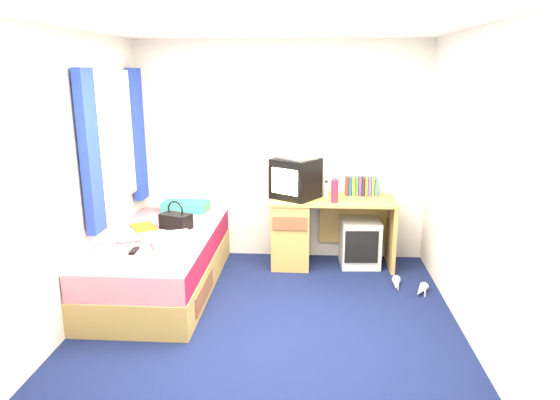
# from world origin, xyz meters

# --- Properties ---
(ground) EXTENTS (3.40, 3.40, 0.00)m
(ground) POSITION_xyz_m (0.00, 0.00, 0.00)
(ground) COLOR #0C1438
(ground) RESTS_ON ground
(room_shell) EXTENTS (3.40, 3.40, 3.40)m
(room_shell) POSITION_xyz_m (0.00, 0.00, 1.45)
(room_shell) COLOR white
(room_shell) RESTS_ON ground
(bed) EXTENTS (1.01, 2.00, 0.54)m
(bed) POSITION_xyz_m (-1.10, 0.70, 0.27)
(bed) COLOR tan
(bed) RESTS_ON ground
(pillow) EXTENTS (0.52, 0.35, 0.11)m
(pillow) POSITION_xyz_m (-1.06, 1.60, 0.59)
(pillow) COLOR #1B73B4
(pillow) RESTS_ON bed
(desk) EXTENTS (1.30, 0.55, 0.75)m
(desk) POSITION_xyz_m (0.30, 1.44, 0.41)
(desk) COLOR tan
(desk) RESTS_ON ground
(storage_cube) EXTENTS (0.44, 0.44, 0.51)m
(storage_cube) POSITION_xyz_m (0.88, 1.45, 0.26)
(storage_cube) COLOR silver
(storage_cube) RESTS_ON ground
(crt_tv) EXTENTS (0.57, 0.56, 0.43)m
(crt_tv) POSITION_xyz_m (0.17, 1.44, 0.96)
(crt_tv) COLOR black
(crt_tv) RESTS_ON desk
(vcr) EXTENTS (0.46, 0.45, 0.07)m
(vcr) POSITION_xyz_m (0.18, 1.44, 1.21)
(vcr) COLOR silver
(vcr) RESTS_ON crt_tv
(book_row) EXTENTS (0.34, 0.13, 0.20)m
(book_row) POSITION_xyz_m (0.89, 1.60, 0.85)
(book_row) COLOR maroon
(book_row) RESTS_ON desk
(picture_frame) EXTENTS (0.06, 0.12, 0.14)m
(picture_frame) POSITION_xyz_m (1.02, 1.62, 0.82)
(picture_frame) COLOR black
(picture_frame) RESTS_ON desk
(pink_water_bottle) EXTENTS (0.08, 0.08, 0.23)m
(pink_water_bottle) POSITION_xyz_m (0.58, 1.26, 0.87)
(pink_water_bottle) COLOR red
(pink_water_bottle) RESTS_ON desk
(aerosol_can) EXTENTS (0.05, 0.05, 0.16)m
(aerosol_can) POSITION_xyz_m (0.50, 1.49, 0.83)
(aerosol_can) COLOR silver
(aerosol_can) RESTS_ON desk
(handbag) EXTENTS (0.34, 0.27, 0.28)m
(handbag) POSITION_xyz_m (-1.00, 0.94, 0.62)
(handbag) COLOR black
(handbag) RESTS_ON bed
(towel) EXTENTS (0.41, 0.38, 0.11)m
(towel) POSITION_xyz_m (-0.90, 0.41, 0.60)
(towel) COLOR white
(towel) RESTS_ON bed
(magazine) EXTENTS (0.33, 0.35, 0.01)m
(magazine) POSITION_xyz_m (-1.34, 0.94, 0.55)
(magazine) COLOR yellow
(magazine) RESTS_ON bed
(water_bottle) EXTENTS (0.21, 0.15, 0.07)m
(water_bottle) POSITION_xyz_m (-1.32, 0.50, 0.58)
(water_bottle) COLOR silver
(water_bottle) RESTS_ON bed
(colour_swatch_fan) EXTENTS (0.20, 0.20, 0.01)m
(colour_swatch_fan) POSITION_xyz_m (-0.98, 0.19, 0.55)
(colour_swatch_fan) COLOR yellow
(colour_swatch_fan) RESTS_ON bed
(remote_control) EXTENTS (0.06, 0.16, 0.02)m
(remote_control) POSITION_xyz_m (-1.20, 0.26, 0.55)
(remote_control) COLOR black
(remote_control) RESTS_ON bed
(window_assembly) EXTENTS (0.11, 1.42, 1.40)m
(window_assembly) POSITION_xyz_m (-1.55, 0.90, 1.42)
(window_assembly) COLOR silver
(window_assembly) RESTS_ON room_shell
(white_heels) EXTENTS (0.37, 0.37, 0.09)m
(white_heels) POSITION_xyz_m (1.30, 0.78, 0.04)
(white_heels) COLOR beige
(white_heels) RESTS_ON ground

